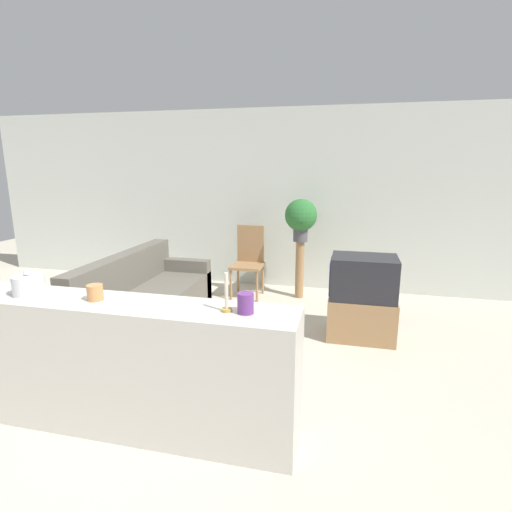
% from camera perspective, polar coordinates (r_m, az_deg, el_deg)
% --- Properties ---
extents(ground_plane, '(14.00, 14.00, 0.00)m').
position_cam_1_polar(ground_plane, '(3.56, -14.96, -19.36)').
color(ground_plane, beige).
extents(wall_back, '(9.00, 0.06, 2.70)m').
position_cam_1_polar(wall_back, '(6.26, -0.66, 8.07)').
color(wall_back, silver).
rests_on(wall_back, ground_plane).
extents(couch, '(0.82, 2.05, 0.86)m').
position_cam_1_polar(couch, '(4.88, -15.62, -6.40)').
color(couch, '#605B51').
rests_on(couch, ground_plane).
extents(tv_stand, '(0.72, 0.53, 0.46)m').
position_cam_1_polar(tv_stand, '(4.61, 14.80, -8.44)').
color(tv_stand, '#9E754C').
rests_on(tv_stand, ground_plane).
extents(television, '(0.70, 0.50, 0.46)m').
position_cam_1_polar(television, '(4.47, 15.06, -2.94)').
color(television, '#232328').
rests_on(television, tv_stand).
extents(wooden_chair, '(0.44, 0.44, 1.02)m').
position_cam_1_polar(wooden_chair, '(5.79, -1.05, -0.31)').
color(wooden_chair, '#9E754C').
rests_on(wooden_chair, ground_plane).
extents(plant_stand, '(0.12, 0.12, 0.83)m').
position_cam_1_polar(plant_stand, '(5.75, 6.25, -1.93)').
color(plant_stand, '#9E754C').
rests_on(plant_stand, ground_plane).
extents(potted_plant, '(0.45, 0.45, 0.59)m').
position_cam_1_polar(potted_plant, '(5.60, 6.43, 5.61)').
color(potted_plant, '#4C4C51').
rests_on(potted_plant, plant_stand).
extents(foreground_counter, '(2.50, 0.44, 0.96)m').
position_cam_1_polar(foreground_counter, '(3.10, -18.27, -14.63)').
color(foreground_counter, beige).
rests_on(foreground_counter, ground_plane).
extents(decorative_bowl, '(0.22, 0.22, 0.19)m').
position_cam_1_polar(decorative_bowl, '(3.33, -29.74, -3.58)').
color(decorative_bowl, silver).
rests_on(decorative_bowl, foreground_counter).
extents(candle_jar, '(0.11, 0.11, 0.11)m').
position_cam_1_polar(candle_jar, '(3.00, -22.01, -4.85)').
color(candle_jar, '#C6844C').
rests_on(candle_jar, foreground_counter).
extents(candlestick, '(0.07, 0.07, 0.26)m').
position_cam_1_polar(candlestick, '(2.57, -4.24, -6.12)').
color(candlestick, '#B7933D').
rests_on(candlestick, foreground_counter).
extents(coffee_tin, '(0.11, 0.11, 0.13)m').
position_cam_1_polar(coffee_tin, '(2.54, -1.51, -6.75)').
color(coffee_tin, '#66337F').
rests_on(coffee_tin, foreground_counter).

